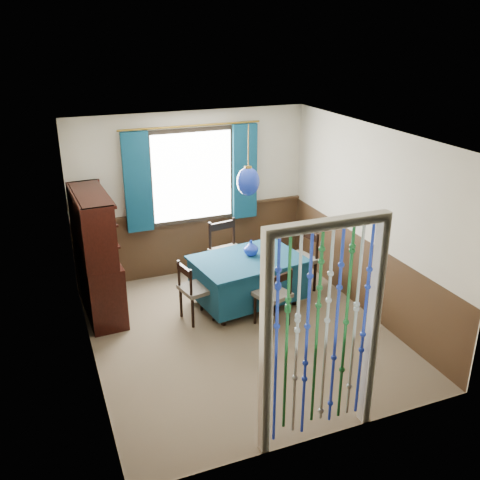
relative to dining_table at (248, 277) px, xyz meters
name	(u,v)px	position (x,y,z in m)	size (l,w,h in m)	color
floor	(240,332)	(-0.37, -0.67, -0.41)	(4.00, 4.00, 0.00)	brown
ceiling	(241,136)	(-0.37, -0.67, 2.09)	(4.00, 4.00, 0.00)	silver
wall_back	(192,195)	(-0.37, 1.33, 0.84)	(3.60, 3.60, 0.00)	beige
wall_front	(326,323)	(-0.37, -2.67, 0.84)	(3.60, 3.60, 0.00)	beige
wall_left	(84,265)	(-2.17, -0.67, 0.84)	(4.00, 4.00, 0.00)	beige
wall_right	(369,222)	(1.43, -0.67, 0.84)	(4.00, 4.00, 0.00)	beige
wainscot_back	(194,241)	(-0.37, 1.31, 0.09)	(3.60, 3.60, 0.00)	#392515
wainscot_front	(320,393)	(-0.37, -2.66, 0.09)	(3.60, 3.60, 0.00)	#392515
wainscot_left	(93,325)	(-2.16, -0.67, 0.09)	(4.00, 4.00, 0.00)	#392515
wainscot_right	(363,274)	(1.41, -0.67, 0.09)	(4.00, 4.00, 0.00)	#392515
window	(192,176)	(-0.37, 1.28, 1.14)	(1.32, 0.12, 1.42)	black
doorway	(321,339)	(-0.37, -2.61, 0.64)	(1.16, 0.12, 2.18)	silver
dining_table	(248,277)	(0.00, 0.00, 0.00)	(1.56, 1.19, 0.69)	#0F3951
chair_near	(274,296)	(0.09, -0.66, 0.03)	(0.49, 0.48, 0.81)	black
chair_far	(228,253)	(-0.04, 0.66, 0.11)	(0.55, 0.53, 0.97)	black
chair_left	(195,289)	(-0.80, -0.14, 0.03)	(0.46, 0.48, 0.82)	black
chair_right	(300,259)	(0.88, 0.14, 0.07)	(0.51, 0.53, 0.90)	black
sideboard	(98,272)	(-1.93, 0.53, 0.18)	(0.51, 1.30, 1.68)	black
pendant_lamp	(248,181)	(0.00, 0.00, 1.37)	(0.30, 0.30, 0.91)	olive
vase_table	(251,248)	(0.09, 0.09, 0.38)	(0.19, 0.19, 0.20)	#162D9D
bowl_shelf	(102,238)	(-1.87, 0.23, 0.77)	(0.20, 0.20, 0.05)	beige
vase_sideboard	(98,242)	(-1.87, 0.76, 0.52)	(0.17, 0.17, 0.18)	beige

